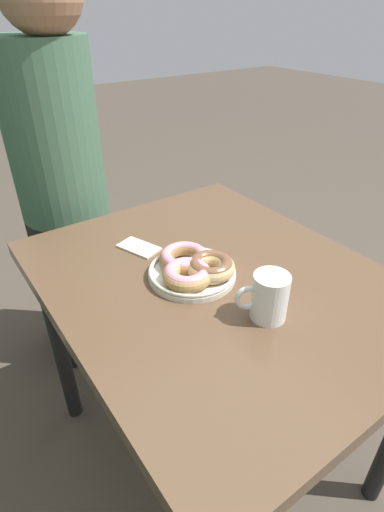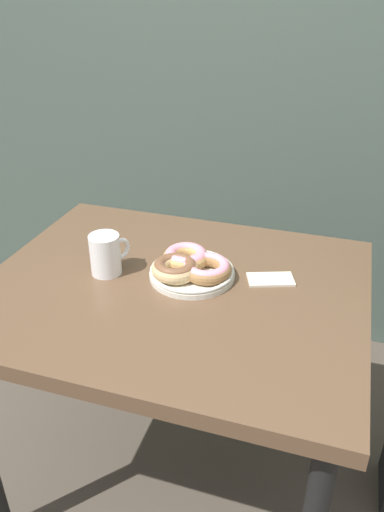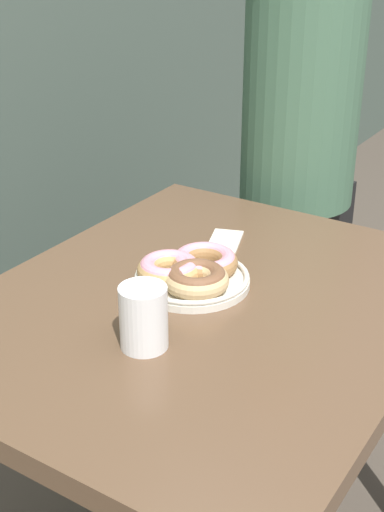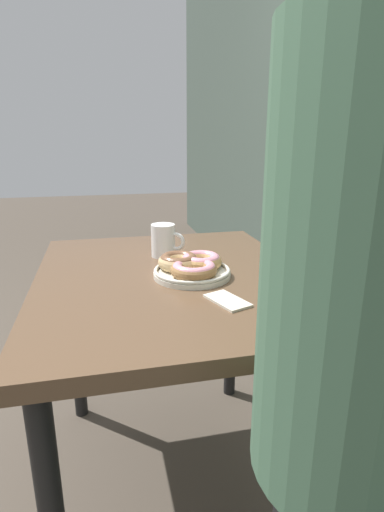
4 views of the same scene
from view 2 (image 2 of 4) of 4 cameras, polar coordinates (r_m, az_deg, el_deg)
wall_back at (r=1.94m, az=7.73°, el=26.29°), size 8.00×0.05×2.60m
dining_table at (r=1.29m, az=-2.11°, el=-6.65°), size 0.94×0.76×0.73m
donut_plate at (r=1.25m, az=-0.17°, el=-1.21°), size 0.23×0.22×0.06m
coffee_mug at (r=1.28m, az=-9.78°, el=0.26°), size 0.08×0.11×0.11m
napkin at (r=1.27m, az=8.97°, el=-2.65°), size 0.13×0.10×0.01m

